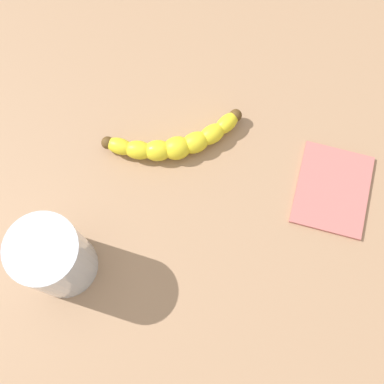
# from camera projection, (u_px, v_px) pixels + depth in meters

# --- Properties ---
(wooden_tabletop) EXTENTS (1.20, 1.20, 0.03)m
(wooden_tabletop) POSITION_uv_depth(u_px,v_px,m) (185.00, 197.00, 0.75)
(wooden_tabletop) COLOR #A17A59
(wooden_tabletop) RESTS_ON ground
(banana) EXTENTS (0.10, 0.21, 0.04)m
(banana) POSITION_uv_depth(u_px,v_px,m) (176.00, 143.00, 0.74)
(banana) COLOR yellow
(banana) RESTS_ON wooden_tabletop
(smoothie_glass) EXTENTS (0.09, 0.09, 0.13)m
(smoothie_glass) POSITION_uv_depth(u_px,v_px,m) (55.00, 258.00, 0.65)
(smoothie_glass) COLOR silver
(smoothie_glass) RESTS_ON wooden_tabletop
(folded_napkin) EXTENTS (0.15, 0.13, 0.01)m
(folded_napkin) POSITION_uv_depth(u_px,v_px,m) (333.00, 189.00, 0.74)
(folded_napkin) COLOR #BC6660
(folded_napkin) RESTS_ON wooden_tabletop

